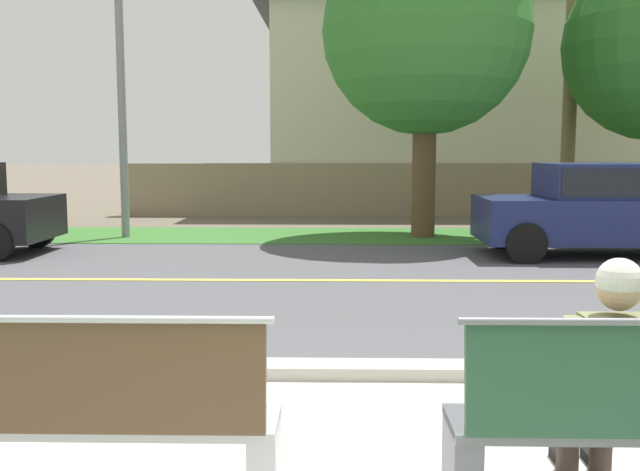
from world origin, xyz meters
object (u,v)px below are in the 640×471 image
(seated_person_olive, at_px, (608,369))
(shade_tree_left, at_px, (434,14))
(car_navy_near, at_px, (611,205))
(streetlamp, at_px, (122,28))
(bench_left, at_px, (68,418))

(seated_person_olive, relative_size, shade_tree_left, 0.19)
(car_navy_near, height_order, streetlamp, streetlamp)
(streetlamp, bearing_deg, shade_tree_left, -0.54)
(car_navy_near, relative_size, shade_tree_left, 0.64)
(seated_person_olive, height_order, streetlamp, streetlamp)
(seated_person_olive, bearing_deg, streetlamp, 116.89)
(seated_person_olive, distance_m, shade_tree_left, 11.58)
(car_navy_near, bearing_deg, bench_left, -124.11)
(car_navy_near, height_order, shade_tree_left, shade_tree_left)
(car_navy_near, bearing_deg, seated_person_olive, -110.59)
(seated_person_olive, xyz_separation_m, car_navy_near, (3.19, 8.49, 0.18))
(bench_left, relative_size, streetlamp, 0.28)
(bench_left, bearing_deg, streetlamp, 104.58)
(bench_left, distance_m, shade_tree_left, 12.23)
(bench_left, relative_size, shade_tree_left, 0.31)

